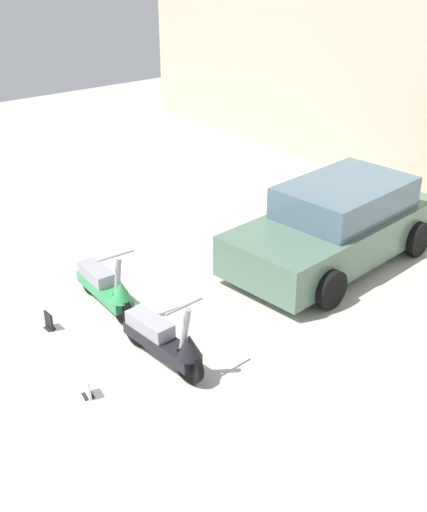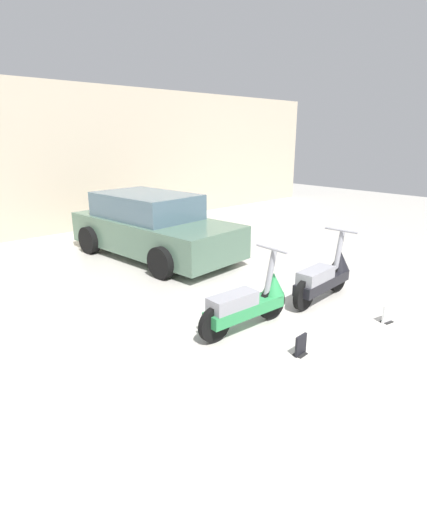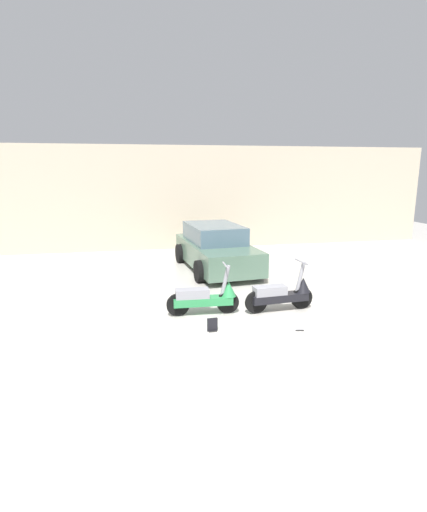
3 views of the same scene
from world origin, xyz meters
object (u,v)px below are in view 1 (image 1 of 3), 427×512
at_px(placard_near_left_scooter, 49,322).
at_px(placard_near_right_scooter, 87,389).
at_px(scooter_front_left, 106,287).
at_px(car_rear_left, 336,225).
at_px(scooter_front_right, 165,340).

relative_size(placard_near_left_scooter, placard_near_right_scooter, 1.00).
xyz_separation_m(scooter_front_left, placard_near_right_scooter, (1.59, -1.20, -0.27)).
bearing_deg(placard_near_left_scooter, car_rear_left, 77.39).
distance_m(scooter_front_left, car_rear_left, 3.96).
bearing_deg(scooter_front_left, placard_near_right_scooter, -34.52).
bearing_deg(car_rear_left, scooter_front_left, -20.30).
relative_size(scooter_front_right, car_rear_left, 0.38).
xyz_separation_m(car_rear_left, placard_near_left_scooter, (-1.06, -4.73, -0.53)).
height_order(scooter_front_left, placard_near_right_scooter, scooter_front_left).
bearing_deg(scooter_front_right, placard_near_right_scooter, -97.57).
bearing_deg(placard_near_right_scooter, scooter_front_right, 86.55).
height_order(scooter_front_right, car_rear_left, car_rear_left).
relative_size(scooter_front_right, placard_near_left_scooter, 5.99).
bearing_deg(placard_near_left_scooter, scooter_front_left, 86.77).
bearing_deg(placard_near_left_scooter, scooter_front_right, 25.13).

